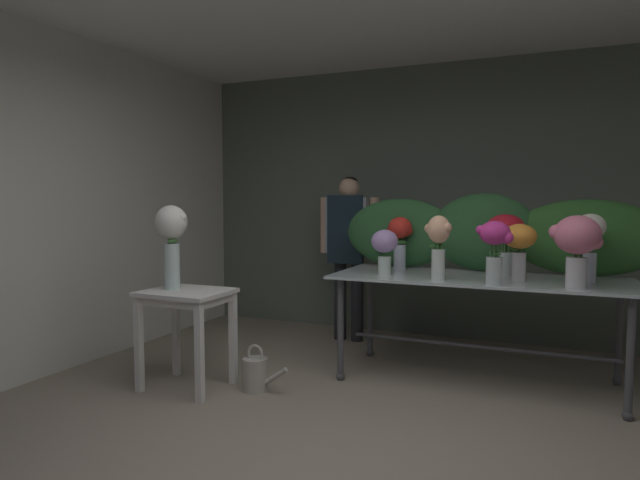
{
  "coord_description": "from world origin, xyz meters",
  "views": [
    {
      "loc": [
        1.01,
        -2.35,
        1.4
      ],
      "look_at": [
        -0.59,
        1.33,
        1.1
      ],
      "focal_mm": 30.98,
      "sensor_mm": 36.0,
      "label": 1
    }
  ],
  "objects_px": {
    "vase_ivory_ranunculus": "(590,238)",
    "vase_rosy_anemones": "(577,242)",
    "vase_lilac_roses": "(385,247)",
    "vase_crimson_hydrangea": "(505,235)",
    "vase_magenta_carnations": "(495,245)",
    "watering_can": "(256,374)",
    "florist": "(349,240)",
    "vase_sunset_snapdragons": "(519,243)",
    "display_table_glass": "(479,291)",
    "vase_peach_stock": "(439,241)",
    "vase_scarlet_dahlias": "(400,236)",
    "vase_white_roses_tall": "(172,236)",
    "side_table_white": "(186,306)"
  },
  "relations": [
    {
      "from": "display_table_glass",
      "to": "vase_ivory_ranunculus",
      "type": "relative_size",
      "value": 4.47
    },
    {
      "from": "vase_peach_stock",
      "to": "vase_scarlet_dahlias",
      "type": "distance_m",
      "value": 0.62
    },
    {
      "from": "side_table_white",
      "to": "vase_rosy_anemones",
      "type": "xyz_separation_m",
      "value": [
        2.6,
        0.65,
        0.51
      ]
    },
    {
      "from": "vase_rosy_anemones",
      "to": "display_table_glass",
      "type": "bearing_deg",
      "value": 153.6
    },
    {
      "from": "vase_ivory_ranunculus",
      "to": "vase_crimson_hydrangea",
      "type": "xyz_separation_m",
      "value": [
        -0.58,
        0.18,
        -0.0
      ]
    },
    {
      "from": "vase_rosy_anemones",
      "to": "vase_peach_stock",
      "type": "distance_m",
      "value": 0.9
    },
    {
      "from": "vase_lilac_roses",
      "to": "vase_crimson_hydrangea",
      "type": "relative_size",
      "value": 0.74
    },
    {
      "from": "display_table_glass",
      "to": "vase_crimson_hydrangea",
      "type": "height_order",
      "value": "vase_crimson_hydrangea"
    },
    {
      "from": "vase_lilac_roses",
      "to": "vase_crimson_hydrangea",
      "type": "bearing_deg",
      "value": 22.73
    },
    {
      "from": "vase_ivory_ranunculus",
      "to": "vase_rosy_anemones",
      "type": "bearing_deg",
      "value": -105.43
    },
    {
      "from": "side_table_white",
      "to": "vase_magenta_carnations",
      "type": "height_order",
      "value": "vase_magenta_carnations"
    },
    {
      "from": "vase_magenta_carnations",
      "to": "vase_white_roses_tall",
      "type": "distance_m",
      "value": 2.3
    },
    {
      "from": "vase_lilac_roses",
      "to": "vase_sunset_snapdragons",
      "type": "bearing_deg",
      "value": 3.96
    },
    {
      "from": "display_table_glass",
      "to": "watering_can",
      "type": "height_order",
      "value": "display_table_glass"
    },
    {
      "from": "vase_white_roses_tall",
      "to": "watering_can",
      "type": "xyz_separation_m",
      "value": [
        0.62,
        0.14,
        -0.99
      ]
    },
    {
      "from": "vase_peach_stock",
      "to": "vase_lilac_roses",
      "type": "bearing_deg",
      "value": 164.77
    },
    {
      "from": "vase_scarlet_dahlias",
      "to": "vase_sunset_snapdragons",
      "type": "xyz_separation_m",
      "value": [
        0.95,
        -0.28,
        -0.01
      ]
    },
    {
      "from": "vase_scarlet_dahlias",
      "to": "vase_ivory_ranunculus",
      "type": "height_order",
      "value": "vase_ivory_ranunculus"
    },
    {
      "from": "florist",
      "to": "vase_ivory_ranunculus",
      "type": "height_order",
      "value": "florist"
    },
    {
      "from": "display_table_glass",
      "to": "vase_peach_stock",
      "type": "distance_m",
      "value": 0.55
    },
    {
      "from": "vase_ivory_ranunculus",
      "to": "watering_can",
      "type": "bearing_deg",
      "value": -159.15
    },
    {
      "from": "florist",
      "to": "display_table_glass",
      "type": "bearing_deg",
      "value": -30.78
    },
    {
      "from": "vase_peach_stock",
      "to": "watering_can",
      "type": "bearing_deg",
      "value": -155.9
    },
    {
      "from": "vase_peach_stock",
      "to": "vase_sunset_snapdragons",
      "type": "bearing_deg",
      "value": 19.27
    },
    {
      "from": "vase_crimson_hydrangea",
      "to": "vase_magenta_carnations",
      "type": "height_order",
      "value": "vase_crimson_hydrangea"
    },
    {
      "from": "vase_magenta_carnations",
      "to": "watering_can",
      "type": "xyz_separation_m",
      "value": [
        -1.6,
        -0.45,
        -0.96
      ]
    },
    {
      "from": "vase_white_roses_tall",
      "to": "watering_can",
      "type": "relative_size",
      "value": 1.76
    },
    {
      "from": "watering_can",
      "to": "vase_peach_stock",
      "type": "bearing_deg",
      "value": 24.1
    },
    {
      "from": "vase_scarlet_dahlias",
      "to": "side_table_white",
      "type": "bearing_deg",
      "value": -138.47
    },
    {
      "from": "vase_sunset_snapdragons",
      "to": "display_table_glass",
      "type": "bearing_deg",
      "value": 159.04
    },
    {
      "from": "florist",
      "to": "vase_crimson_hydrangea",
      "type": "distance_m",
      "value": 1.64
    },
    {
      "from": "display_table_glass",
      "to": "florist",
      "type": "relative_size",
      "value": 1.33
    },
    {
      "from": "vase_scarlet_dahlias",
      "to": "vase_crimson_hydrangea",
      "type": "bearing_deg",
      "value": 0.73
    },
    {
      "from": "display_table_glass",
      "to": "side_table_white",
      "type": "height_order",
      "value": "display_table_glass"
    },
    {
      "from": "vase_rosy_anemones",
      "to": "vase_scarlet_dahlias",
      "type": "xyz_separation_m",
      "value": [
        -1.31,
        0.49,
        -0.03
      ]
    },
    {
      "from": "florist",
      "to": "side_table_white",
      "type": "bearing_deg",
      "value": -108.78
    },
    {
      "from": "side_table_white",
      "to": "vase_white_roses_tall",
      "type": "bearing_deg",
      "value": 179.98
    },
    {
      "from": "vase_white_roses_tall",
      "to": "vase_crimson_hydrangea",
      "type": "bearing_deg",
      "value": 27.3
    },
    {
      "from": "vase_rosy_anemones",
      "to": "vase_white_roses_tall",
      "type": "relative_size",
      "value": 0.77
    },
    {
      "from": "vase_lilac_roses",
      "to": "vase_ivory_ranunculus",
      "type": "xyz_separation_m",
      "value": [
        1.43,
        0.18,
        0.1
      ]
    },
    {
      "from": "side_table_white",
      "to": "vase_crimson_hydrangea",
      "type": "relative_size",
      "value": 1.56
    },
    {
      "from": "side_table_white",
      "to": "vase_rosy_anemones",
      "type": "height_order",
      "value": "vase_rosy_anemones"
    },
    {
      "from": "vase_peach_stock",
      "to": "vase_ivory_ranunculus",
      "type": "relative_size",
      "value": 0.97
    },
    {
      "from": "vase_peach_stock",
      "to": "vase_scarlet_dahlias",
      "type": "xyz_separation_m",
      "value": [
        -0.41,
        0.46,
        -0.01
      ]
    },
    {
      "from": "vase_lilac_roses",
      "to": "vase_magenta_carnations",
      "type": "relative_size",
      "value": 0.8
    },
    {
      "from": "vase_rosy_anemones",
      "to": "watering_can",
      "type": "xyz_separation_m",
      "value": [
        -2.1,
        -0.51,
        -0.99
      ]
    },
    {
      "from": "vase_lilac_roses",
      "to": "watering_can",
      "type": "bearing_deg",
      "value": -139.32
    },
    {
      "from": "vase_magenta_carnations",
      "to": "vase_crimson_hydrangea",
      "type": "bearing_deg",
      "value": 88.39
    },
    {
      "from": "vase_crimson_hydrangea",
      "to": "vase_lilac_roses",
      "type": "bearing_deg",
      "value": -157.27
    },
    {
      "from": "vase_crimson_hydrangea",
      "to": "vase_rosy_anemones",
      "type": "bearing_deg",
      "value": -46.0
    }
  ]
}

